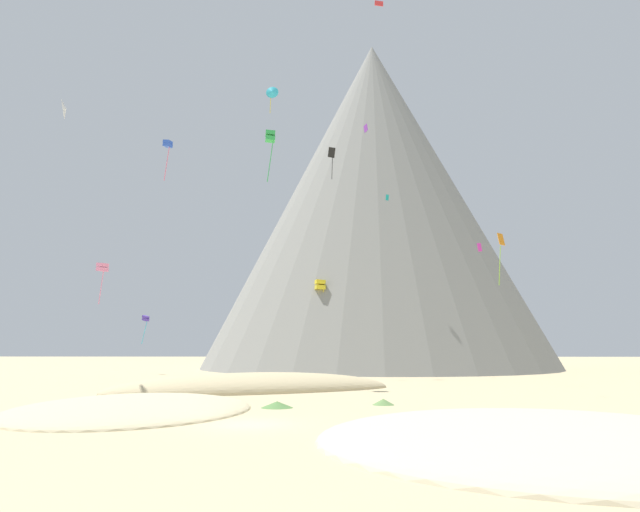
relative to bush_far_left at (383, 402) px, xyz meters
The scene contains 21 objects.
ground_plane 12.58m from the bush_far_left, 128.05° to the right, with size 400.00×400.00×0.00m, color #C6B284.
dune_foreground_left 16.34m from the bush_far_left, 165.92° to the right, with size 14.43×18.24×1.65m, color beige.
dune_foreground_right 16.38m from the bush_far_left, 70.32° to the right, with size 18.70×19.41×2.07m, color beige.
dune_midground 15.93m from the bush_far_left, 131.13° to the left, with size 26.73×8.38×3.27m, color #C6B284.
bush_far_left is the anchor object (origin of this frame).
bush_ridge_crest 7.34m from the bush_far_left, 164.20° to the right, with size 2.10×2.10×0.41m, color #568442.
bush_scatter_east 14.81m from the bush_far_left, 141.19° to the left, with size 2.27×2.27×0.89m, color #568442.
rock_massif 75.71m from the bush_far_left, 86.36° to the left, with size 68.10×68.10×65.24m.
kite_red_high 41.79m from the bush_far_left, 84.22° to the left, with size 0.94×0.38×0.79m.
kite_white_high 40.48m from the bush_far_left, 160.06° to the left, with size 1.25×2.01×1.94m.
kite_green_mid 32.03m from the bush_far_left, 121.06° to the left, with size 1.16×1.14×5.49m.
kite_violet_high 54.97m from the bush_far_left, 87.95° to the left, with size 0.62×1.01×1.14m.
kite_black_high 46.69m from the bush_far_left, 95.86° to the left, with size 1.10×0.78×4.58m.
kite_yellow_low 45.82m from the bush_far_left, 97.16° to the left, with size 1.71×1.69×5.55m.
kite_orange_mid 30.14m from the bush_far_left, 55.46° to the left, with size 0.85×0.89×5.83m.
kite_cyan_high 55.10m from the bush_far_left, 108.68° to the left, with size 1.83×0.59×4.15m.
kite_blue_high 38.60m from the bush_far_left, 138.60° to the left, with size 1.04×1.01×4.59m.
kite_magenta_mid 46.68m from the bush_far_left, 66.39° to the left, with size 0.60×0.44×1.28m.
kite_teal_high 51.33m from the bush_far_left, 83.80° to the left, with size 0.56×0.38×0.91m.
kite_indigo_low 53.94m from the bush_far_left, 125.93° to the left, with size 1.08×1.06×4.19m.
kite_pink_low 33.59m from the bush_far_left, 148.65° to the left, with size 1.24×1.22×4.21m.
Camera 1 is at (4.49, -29.54, 3.91)m, focal length 31.52 mm.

